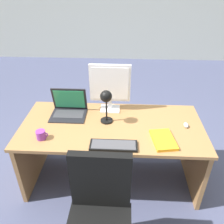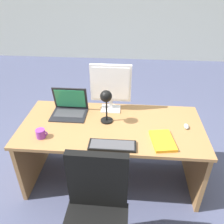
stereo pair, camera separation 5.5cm
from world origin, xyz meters
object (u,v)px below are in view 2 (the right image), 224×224
(book, at_px, (163,141))
(desk, at_px, (112,139))
(monitor, at_px, (111,85))
(laptop, at_px, (70,105))
(desk_lamp, at_px, (106,100))
(coffee_mug, at_px, (41,134))
(keyboard, at_px, (112,145))
(mouse, at_px, (186,126))

(book, bearing_deg, desk, 149.29)
(monitor, distance_m, laptop, 0.47)
(desk, relative_size, monitor, 3.51)
(desk_lamp, relative_size, coffee_mug, 3.29)
(laptop, height_order, desk_lamp, desk_lamp)
(keyboard, bearing_deg, desk, 94.91)
(laptop, distance_m, desk_lamp, 0.46)
(book, xyz_separation_m, coffee_mug, (-1.06, -0.02, 0.03))
(laptop, bearing_deg, desk, -17.80)
(mouse, distance_m, book, 0.33)
(desk_lamp, distance_m, book, 0.62)
(laptop, bearing_deg, keyboard, -46.89)
(mouse, relative_size, desk_lamp, 0.22)
(desk, xyz_separation_m, book, (0.46, -0.27, 0.23))
(laptop, xyz_separation_m, coffee_mug, (-0.16, -0.44, -0.04))
(laptop, relative_size, book, 1.13)
(mouse, bearing_deg, laptop, 170.73)
(desk, bearing_deg, book, -30.71)
(desk, xyz_separation_m, laptop, (-0.45, 0.14, 0.30))
(coffee_mug, bearing_deg, desk, 26.00)
(monitor, bearing_deg, laptop, -167.92)
(monitor, relative_size, laptop, 1.42)
(coffee_mug, bearing_deg, laptop, 70.20)
(laptop, xyz_separation_m, keyboard, (0.48, -0.51, -0.07))
(mouse, bearing_deg, desk, 176.41)
(monitor, xyz_separation_m, book, (0.49, -0.51, -0.27))
(laptop, distance_m, keyboard, 0.70)
(book, bearing_deg, desk_lamp, 153.58)
(book, bearing_deg, laptop, 155.32)
(desk_lamp, relative_size, book, 1.12)
(monitor, height_order, desk_lamp, monitor)
(desk, bearing_deg, monitor, 98.14)
(coffee_mug, bearing_deg, desk_lamp, 26.67)
(mouse, xyz_separation_m, book, (-0.24, -0.23, -0.00))
(desk_lamp, bearing_deg, laptop, 157.67)
(desk, height_order, book, book)
(monitor, height_order, keyboard, monitor)
(coffee_mug, bearing_deg, book, 1.20)
(monitor, xyz_separation_m, desk_lamp, (-0.02, -0.25, -0.04))
(desk, xyz_separation_m, mouse, (0.70, -0.04, 0.24))
(keyboard, xyz_separation_m, mouse, (0.67, 0.32, 0.01))
(monitor, distance_m, book, 0.76)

